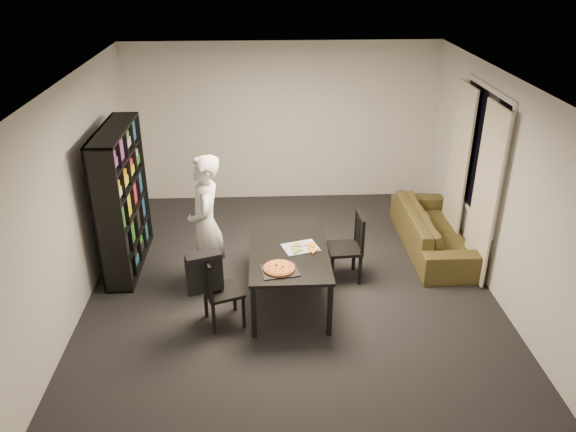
{
  "coord_description": "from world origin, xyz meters",
  "views": [
    {
      "loc": [
        -0.33,
        -6.11,
        3.93
      ],
      "look_at": [
        -0.04,
        -0.2,
        1.05
      ],
      "focal_mm": 35.0,
      "sensor_mm": 36.0,
      "label": 1
    }
  ],
  "objects_px": {
    "baking_tray": "(280,271)",
    "sofa": "(434,230)",
    "chair_left": "(216,286)",
    "bookshelf": "(122,199)",
    "dining_table": "(288,251)",
    "person": "(206,225)",
    "chair_right": "(351,242)",
    "pepperoni_pizza": "(279,268)"
  },
  "relations": [
    {
      "from": "chair_right",
      "to": "sofa",
      "type": "xyz_separation_m",
      "value": [
        1.29,
        0.71,
        -0.22
      ]
    },
    {
      "from": "chair_left",
      "to": "pepperoni_pizza",
      "type": "height_order",
      "value": "chair_left"
    },
    {
      "from": "dining_table",
      "to": "chair_right",
      "type": "xyz_separation_m",
      "value": [
        0.81,
        0.39,
        -0.12
      ]
    },
    {
      "from": "dining_table",
      "to": "chair_left",
      "type": "height_order",
      "value": "chair_left"
    },
    {
      "from": "dining_table",
      "to": "sofa",
      "type": "xyz_separation_m",
      "value": [
        2.11,
        1.1,
        -0.33
      ]
    },
    {
      "from": "bookshelf",
      "to": "pepperoni_pizza",
      "type": "relative_size",
      "value": 5.43
    },
    {
      "from": "chair_left",
      "to": "sofa",
      "type": "xyz_separation_m",
      "value": [
        2.94,
        1.61,
        -0.2
      ]
    },
    {
      "from": "chair_left",
      "to": "baking_tray",
      "type": "xyz_separation_m",
      "value": [
        0.71,
        -0.03,
        0.2
      ]
    },
    {
      "from": "chair_right",
      "to": "chair_left",
      "type": "bearing_deg",
      "value": -64.88
    },
    {
      "from": "baking_tray",
      "to": "sofa",
      "type": "relative_size",
      "value": 0.2
    },
    {
      "from": "person",
      "to": "sofa",
      "type": "relative_size",
      "value": 0.87
    },
    {
      "from": "chair_right",
      "to": "person",
      "type": "xyz_separation_m",
      "value": [
        -1.8,
        -0.15,
        0.37
      ]
    },
    {
      "from": "baking_tray",
      "to": "pepperoni_pizza",
      "type": "distance_m",
      "value": 0.03
    },
    {
      "from": "bookshelf",
      "to": "chair_right",
      "type": "relative_size",
      "value": 2.11
    },
    {
      "from": "person",
      "to": "pepperoni_pizza",
      "type": "bearing_deg",
      "value": 43.48
    },
    {
      "from": "person",
      "to": "baking_tray",
      "type": "bearing_deg",
      "value": 42.9
    },
    {
      "from": "bookshelf",
      "to": "sofa",
      "type": "distance_m",
      "value": 4.27
    },
    {
      "from": "chair_right",
      "to": "bookshelf",
      "type": "bearing_deg",
      "value": -103.47
    },
    {
      "from": "baking_tray",
      "to": "sofa",
      "type": "bearing_deg",
      "value": 36.33
    },
    {
      "from": "dining_table",
      "to": "baking_tray",
      "type": "relative_size",
      "value": 4.14
    },
    {
      "from": "chair_left",
      "to": "baking_tray",
      "type": "relative_size",
      "value": 2.18
    },
    {
      "from": "bookshelf",
      "to": "dining_table",
      "type": "xyz_separation_m",
      "value": [
        2.11,
        -0.9,
        -0.32
      ]
    },
    {
      "from": "person",
      "to": "sofa",
      "type": "xyz_separation_m",
      "value": [
        3.09,
        0.85,
        -0.59
      ]
    },
    {
      "from": "bookshelf",
      "to": "pepperoni_pizza",
      "type": "distance_m",
      "value": 2.45
    },
    {
      "from": "dining_table",
      "to": "chair_left",
      "type": "xyz_separation_m",
      "value": [
        -0.83,
        -0.51,
        -0.13
      ]
    },
    {
      "from": "dining_table",
      "to": "person",
      "type": "height_order",
      "value": "person"
    },
    {
      "from": "chair_left",
      "to": "person",
      "type": "xyz_separation_m",
      "value": [
        -0.15,
        0.76,
        0.38
      ]
    },
    {
      "from": "chair_right",
      "to": "sofa",
      "type": "distance_m",
      "value": 1.49
    },
    {
      "from": "chair_right",
      "to": "person",
      "type": "height_order",
      "value": "person"
    },
    {
      "from": "dining_table",
      "to": "chair_left",
      "type": "distance_m",
      "value": 0.99
    },
    {
      "from": "dining_table",
      "to": "chair_right",
      "type": "bearing_deg",
      "value": 25.78
    },
    {
      "from": "bookshelf",
      "to": "dining_table",
      "type": "distance_m",
      "value": 2.31
    },
    {
      "from": "chair_left",
      "to": "baking_tray",
      "type": "distance_m",
      "value": 0.74
    },
    {
      "from": "chair_left",
      "to": "sofa",
      "type": "height_order",
      "value": "chair_left"
    },
    {
      "from": "bookshelf",
      "to": "chair_left",
      "type": "distance_m",
      "value": 1.96
    },
    {
      "from": "dining_table",
      "to": "baking_tray",
      "type": "xyz_separation_m",
      "value": [
        -0.12,
        -0.54,
        0.07
      ]
    },
    {
      "from": "bookshelf",
      "to": "chair_left",
      "type": "height_order",
      "value": "bookshelf"
    },
    {
      "from": "dining_table",
      "to": "person",
      "type": "distance_m",
      "value": 1.05
    },
    {
      "from": "person",
      "to": "bookshelf",
      "type": "bearing_deg",
      "value": -124.59
    },
    {
      "from": "dining_table",
      "to": "sofa",
      "type": "height_order",
      "value": "dining_table"
    },
    {
      "from": "dining_table",
      "to": "sofa",
      "type": "distance_m",
      "value": 2.4
    },
    {
      "from": "chair_left",
      "to": "bookshelf",
      "type": "bearing_deg",
      "value": 22.82
    }
  ]
}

